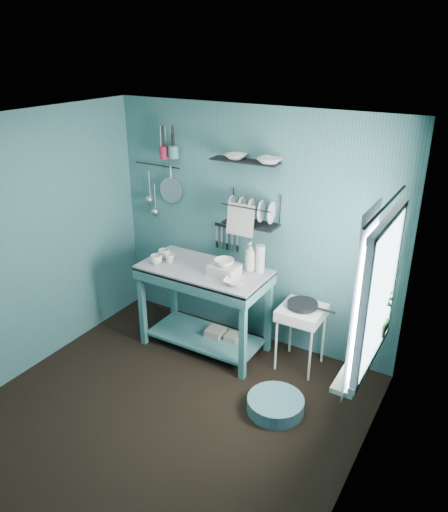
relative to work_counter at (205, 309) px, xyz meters
The scene contains 36 objects.
floor 1.15m from the work_counter, 74.50° to the right, with size 3.20×3.20×0.00m, color black.
ceiling 2.29m from the work_counter, 74.50° to the right, with size 3.20×3.20×0.00m, color silver.
wall_back 0.97m from the work_counter, 60.28° to the left, with size 3.20×3.20×0.00m, color #316165.
wall_front 2.64m from the work_counter, 83.63° to the right, with size 3.20×3.20×0.00m, color #316165.
wall_left 1.84m from the work_counter, 142.59° to the right, with size 3.00×3.00×0.00m, color #316165.
wall_right 2.27m from the work_counter, 28.23° to the right, with size 3.00×3.00×0.00m, color #316165.
work_counter is the anchor object (origin of this frame).
mug_left 0.72m from the work_counter, 161.57° to the right, with size 0.12×0.12×0.10m, color silver.
mug_mid 0.64m from the work_counter, behind, with size 0.10×0.10×0.09m, color silver.
mug_right 0.72m from the work_counter, behind, with size 0.12×0.12×0.10m, color silver.
wash_tub 0.57m from the work_counter, ahead, with size 0.28×0.22×0.10m, color #BCB9AC.
tub_bowl 0.65m from the work_counter, ahead, with size 0.20×0.20×0.06m, color silver.
soap_bottle 0.77m from the work_counter, 25.46° to the left, with size 0.12×0.12×0.30m, color #BCB9AC.
water_bottle 0.83m from the work_counter, 22.93° to the left, with size 0.09×0.09×0.28m, color silver.
counter_bowl 0.68m from the work_counter, 18.43° to the right, with size 0.22×0.22×0.05m, color silver.
hotplate_stand 1.03m from the work_counter, 11.09° to the left, with size 0.42×0.42×0.67m, color silver.
frying_pan 1.05m from the work_counter, 11.09° to the left, with size 0.30×0.30×0.04m, color black.
knife_strip 0.90m from the work_counter, 89.04° to the left, with size 0.32×0.02×0.03m, color black.
dish_rack 1.16m from the work_counter, 46.97° to the left, with size 0.55×0.24×0.32m, color black.
upper_shelf 1.58m from the work_counter, 58.54° to the left, with size 0.70×0.18×0.01m, color black.
shelf_bowl_left 1.59m from the work_counter, 70.13° to the left, with size 0.20×0.20×0.05m, color silver.
shelf_bowl_right 1.73m from the work_counter, 37.67° to the left, with size 0.23×0.23×0.06m, color silver.
utensil_cup_magenta 1.71m from the work_counter, 151.03° to the left, with size 0.11×0.11×0.13m, color #A01D3E.
utensil_cup_teal 1.68m from the work_counter, 146.64° to the left, with size 0.11×0.11×0.13m, color #3C7C77.
colander 1.35m from the work_counter, 147.87° to the left, with size 0.28×0.28×0.03m, color #A5A6AD.
ladle_outer 1.55m from the work_counter, 155.88° to the left, with size 0.01×0.01×0.30m, color #A5A6AD.
ladle_inner 1.41m from the work_counter, 154.32° to the left, with size 0.01×0.01×0.30m, color #A5A6AD.
hook_rail 1.66m from the work_counter, 152.52° to the left, with size 0.01×0.01×0.60m, color black.
window_glass 2.16m from the work_counter, 16.70° to the right, with size 1.10×1.10×0.00m, color white.
windowsill 1.90m from the work_counter, 17.45° to the right, with size 0.16×0.95×0.04m, color silver.
curtain 2.22m from the work_counter, 25.52° to the right, with size 1.35×1.35×0.00m, color white.
curtain_rod 2.48m from the work_counter, 17.09° to the right, with size 0.02×0.02×1.05m, color black.
potted_plant 1.89m from the work_counter, ahead, with size 0.25×0.25×0.45m, color #29682D.
storage_tin_large 0.37m from the work_counter, 26.57° to the left, with size 0.18×0.18×0.22m, color gray.
storage_tin_small 0.48m from the work_counter, 14.93° to the left, with size 0.15×0.15×0.20m, color gray.
floor_basin 1.28m from the work_counter, 26.51° to the right, with size 0.51×0.51×0.13m, color teal.
Camera 1 is at (2.22, -2.82, 3.05)m, focal length 35.00 mm.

